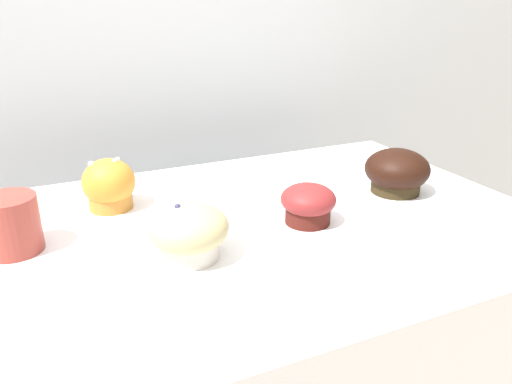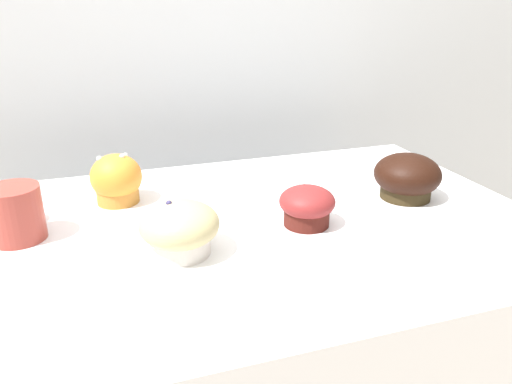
% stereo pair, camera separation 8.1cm
% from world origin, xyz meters
% --- Properties ---
extents(wall_back, '(3.20, 0.10, 1.80)m').
position_xyz_m(wall_back, '(0.00, 0.60, 0.90)').
color(wall_back, silver).
rests_on(wall_back, ground).
extents(muffin_front_center, '(0.11, 0.11, 0.08)m').
position_xyz_m(muffin_front_center, '(-0.10, -0.07, 0.95)').
color(muffin_front_center, silver).
rests_on(muffin_front_center, display_counter).
extents(muffin_back_left, '(0.09, 0.09, 0.09)m').
position_xyz_m(muffin_back_left, '(-0.17, 0.16, 0.95)').
color(muffin_back_left, '#C27C31').
rests_on(muffin_back_left, display_counter).
extents(muffin_back_right, '(0.12, 0.12, 0.08)m').
position_xyz_m(muffin_back_right, '(0.32, 0.01, 0.95)').
color(muffin_back_right, '#302513').
rests_on(muffin_back_right, display_counter).
extents(muffin_front_left, '(0.09, 0.09, 0.06)m').
position_xyz_m(muffin_front_left, '(0.11, -0.04, 0.95)').
color(muffin_front_left, '#471712').
rests_on(muffin_front_left, display_counter).
extents(coffee_cup, '(0.08, 0.12, 0.08)m').
position_xyz_m(coffee_cup, '(-0.33, 0.06, 0.96)').
color(coffee_cup, '#99382D').
rests_on(coffee_cup, display_counter).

